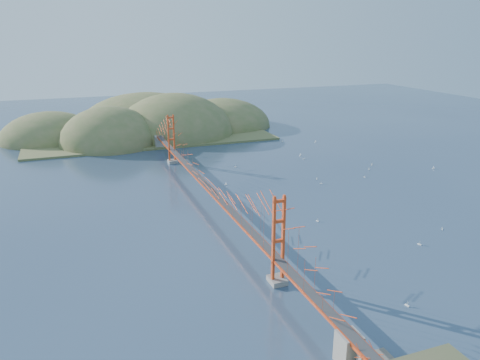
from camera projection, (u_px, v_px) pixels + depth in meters
name	position (u px, v px, depth m)	size (l,w,h in m)	color
ground	(208.00, 204.00, 85.77)	(320.00, 320.00, 0.00)	#2F445F
bridge	(207.00, 167.00, 83.80)	(2.20, 94.40, 12.00)	gray
far_headlands	(153.00, 131.00, 147.65)	(84.00, 58.00, 25.00)	olive
sailboat_17	(316.00, 142.00, 133.36)	(0.63, 0.58, 0.70)	white
sailboat_5	(365.00, 177.00, 101.44)	(0.48, 0.50, 0.56)	white
sailboat_8	(300.00, 155.00, 118.99)	(0.66, 0.63, 0.74)	white
sailboat_6	(420.00, 244.00, 69.43)	(0.62, 0.64, 0.72)	white
sailboat_9	(372.00, 165.00, 110.35)	(0.71, 0.71, 0.74)	white
sailboat_0	(317.00, 221.00, 77.97)	(0.55, 0.59, 0.66)	white
sailboat_10	(407.00, 305.00, 53.99)	(0.54, 0.61, 0.69)	white
sailboat_12	(235.00, 167.00, 108.92)	(0.66, 0.66, 0.71)	white
sailboat_4	(369.00, 169.00, 106.87)	(0.61, 0.61, 0.64)	white
sailboat_11	(434.00, 168.00, 107.76)	(0.63, 0.63, 0.68)	white
sailboat_13	(442.00, 229.00, 74.66)	(0.54, 0.54, 0.57)	white
sailboat_3	(226.00, 184.00, 96.45)	(0.55, 0.46, 0.64)	white
sailboat_7	(304.00, 159.00, 115.85)	(0.55, 0.54, 0.62)	white
sailboat_16	(321.00, 183.00, 97.05)	(0.63, 0.63, 0.67)	white
sailboat_14	(317.00, 179.00, 100.07)	(0.50, 0.50, 0.56)	white
sailboat_15	(282.00, 141.00, 133.75)	(0.63, 0.63, 0.68)	white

